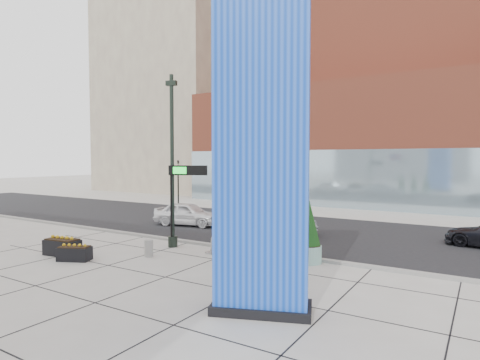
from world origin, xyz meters
The scene contains 19 objects.
ground centered at (0.00, 0.00, 0.00)m, with size 160.00×160.00×0.00m, color #9E9991.
street_asphalt centered at (0.00, 10.00, 0.01)m, with size 80.00×12.00×0.02m, color black.
curb_edge centered at (0.00, 4.00, 0.06)m, with size 80.00×0.30×0.12m, color gray.
tower_podium centered at (1.00, 27.00, 5.50)m, with size 34.00×10.00×11.00m, color #B04C33.
tower_glass_front centered at (1.00, 22.20, 2.50)m, with size 34.00×0.60×5.00m, color #8CA5B2.
building_beige_left centered at (-26.00, 34.00, 17.00)m, with size 18.00×20.00×34.00m, color gray.
blue_pylon centered at (5.47, -2.07, 4.37)m, with size 2.97×2.09×9.05m.
lamp_post centered at (-2.07, 2.92, 3.34)m, with size 0.55×0.45×8.16m.
public_art_sculpture centered at (1.40, 3.00, 1.46)m, with size 2.63×1.65×5.57m.
concrete_bollard centered at (-1.68, 0.92, 0.36)m, with size 0.37×0.37×0.72m, color gray.
overhead_street_sign centered at (-1.38, 2.80, 3.35)m, with size 1.75×0.88×3.90m.
round_planter_east centered at (4.60, 3.56, 1.20)m, with size 1.02×1.02×2.54m.
round_planter_mid centered at (3.30, 3.60, 1.18)m, with size 1.00×1.00×2.49m.
round_planter_west centered at (1.80, 3.34, 1.15)m, with size 0.97×0.97×2.43m.
box_planter_north centered at (-5.09, -0.88, 0.39)m, with size 1.65×0.99×0.86m.
box_planter_south centered at (-3.80, -1.20, 0.33)m, with size 1.44×1.13×0.71m.
car_white_west centered at (-5.36, 8.10, 0.73)m, with size 1.73×4.29×1.46m, color white.
car_silver_mid centered at (0.71, 8.50, 0.71)m, with size 1.51×4.34×1.43m, color #95979C.
traffic_signal centered at (-12.00, 15.00, 2.30)m, with size 0.15×0.18×4.10m.
Camera 1 is at (10.63, -11.56, 4.20)m, focal length 30.00 mm.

